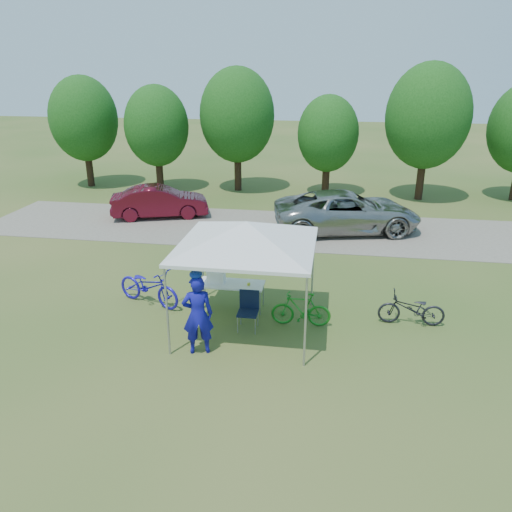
{
  "coord_description": "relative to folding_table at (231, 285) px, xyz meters",
  "views": [
    {
      "loc": [
        1.93,
        -10.75,
        6.05
      ],
      "look_at": [
        -0.1,
        2.0,
        1.12
      ],
      "focal_mm": 35.0,
      "sensor_mm": 36.0,
      "label": 1
    }
  ],
  "objects": [
    {
      "name": "canopy",
      "position": [
        0.6,
        -0.98,
        1.99
      ],
      "size": [
        4.53,
        4.53,
        3.0
      ],
      "color": "#A5A5AA",
      "rests_on": "ground"
    },
    {
      "name": "gravel_strip",
      "position": [
        0.6,
        7.02,
        -0.65
      ],
      "size": [
        24.0,
        5.0,
        0.02
      ],
      "primitive_type": "cube",
      "color": "gray",
      "rests_on": "ground"
    },
    {
      "name": "treeline",
      "position": [
        0.3,
        13.07,
        2.87
      ],
      "size": [
        24.89,
        4.28,
        6.3
      ],
      "color": "#382314",
      "rests_on": "ground"
    },
    {
      "name": "folding_chair",
      "position": [
        0.63,
        -0.99,
        -0.1
      ],
      "size": [
        0.49,
        0.5,
        0.95
      ],
      "rotation": [
        0.0,
        0.0,
        0.01
      ],
      "color": "black",
      "rests_on": "ground"
    },
    {
      "name": "bike_green",
      "position": [
        1.89,
        -0.69,
        -0.22
      ],
      "size": [
        1.48,
        0.46,
        0.88
      ],
      "primitive_type": "imported",
      "rotation": [
        0.0,
        0.0,
        -1.54
      ],
      "color": "#1B7D1E",
      "rests_on": "ground"
    },
    {
      "name": "cyclist",
      "position": [
        -0.28,
        -2.28,
        0.27
      ],
      "size": [
        0.78,
        0.63,
        1.87
      ],
      "primitive_type": "imported",
      "rotation": [
        0.0,
        0.0,
        3.44
      ],
      "color": "#121293",
      "rests_on": "ground"
    },
    {
      "name": "ground",
      "position": [
        0.6,
        -0.98,
        -0.66
      ],
      "size": [
        100.0,
        100.0,
        0.0
      ],
      "primitive_type": "plane",
      "color": "#2D5119",
      "rests_on": "ground"
    },
    {
      "name": "ice_cream_cup",
      "position": [
        0.47,
        -0.05,
        0.07
      ],
      "size": [
        0.08,
        0.08,
        0.06
      ],
      "primitive_type": "cylinder",
      "color": "yellow",
      "rests_on": "folding_table"
    },
    {
      "name": "folding_table",
      "position": [
        0.0,
        0.0,
        0.0
      ],
      "size": [
        1.72,
        0.72,
        0.71
      ],
      "color": "white",
      "rests_on": "ground"
    },
    {
      "name": "sedan",
      "position": [
        -4.73,
        7.89,
        0.02
      ],
      "size": [
        4.25,
        2.62,
        1.32
      ],
      "primitive_type": "imported",
      "rotation": [
        0.0,
        0.0,
        1.9
      ],
      "color": "#530D1B",
      "rests_on": "gravel_strip"
    },
    {
      "name": "minivan",
      "position": [
        3.08,
        7.18,
        0.13
      ],
      "size": [
        6.02,
        3.77,
        1.55
      ],
      "primitive_type": "imported",
      "rotation": [
        0.0,
        0.0,
        1.8
      ],
      "color": "#9C9C98",
      "rests_on": "gravel_strip"
    },
    {
      "name": "bike_dark",
      "position": [
        4.59,
        -0.21,
        -0.24
      ],
      "size": [
        1.62,
        0.57,
        0.85
      ],
      "primitive_type": "imported",
      "rotation": [
        0.0,
        0.0,
        -1.57
      ],
      "color": "black",
      "rests_on": "ground"
    },
    {
      "name": "bike_blue",
      "position": [
        -2.24,
        -0.13,
        -0.14
      ],
      "size": [
        2.1,
        1.36,
        1.04
      ],
      "primitive_type": "imported",
      "rotation": [
        0.0,
        0.0,
        1.2
      ],
      "color": "#1E14B6",
      "rests_on": "ground"
    },
    {
      "name": "cooler",
      "position": [
        -0.4,
        0.0,
        0.21
      ],
      "size": [
        0.47,
        0.32,
        0.34
      ],
      "color": "white",
      "rests_on": "folding_table"
    }
  ]
}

